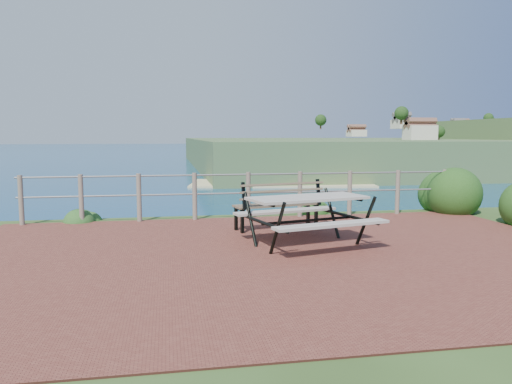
% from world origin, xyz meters
% --- Properties ---
extents(ground, '(10.00, 7.00, 0.12)m').
position_xyz_m(ground, '(0.00, 0.00, 0.00)').
color(ground, brown).
rests_on(ground, ground).
extents(ocean, '(1200.00, 1200.00, 0.00)m').
position_xyz_m(ocean, '(0.00, 200.00, 0.00)').
color(ocean, '#125B71').
rests_on(ocean, ground).
extents(safety_railing, '(9.40, 0.10, 1.00)m').
position_xyz_m(safety_railing, '(0.00, 3.35, 0.57)').
color(safety_railing, '#6B5B4C').
rests_on(safety_railing, ground).
extents(picnic_table, '(2.03, 1.61, 0.80)m').
position_xyz_m(picnic_table, '(0.51, 0.53, 0.51)').
color(picnic_table, '#9F988E').
rests_on(picnic_table, ground).
extents(park_bench, '(1.74, 0.80, 0.95)m').
position_xyz_m(park_bench, '(0.34, 2.06, 0.63)').
color(park_bench, brown).
rests_on(park_bench, ground).
extents(shrub_right_edge, '(1.26, 1.26, 1.79)m').
position_xyz_m(shrub_right_edge, '(5.07, 3.69, 0.00)').
color(shrub_right_edge, '#1C3C12').
rests_on(shrub_right_edge, ground).
extents(shrub_lip_west, '(0.70, 0.70, 0.41)m').
position_xyz_m(shrub_lip_west, '(-3.38, 3.79, 0.00)').
color(shrub_lip_west, '#274C1C').
rests_on(shrub_lip_west, ground).
extents(shrub_lip_east, '(0.76, 0.76, 0.50)m').
position_xyz_m(shrub_lip_east, '(1.80, 4.01, 0.00)').
color(shrub_lip_east, '#1C3C12').
rests_on(shrub_lip_east, ground).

